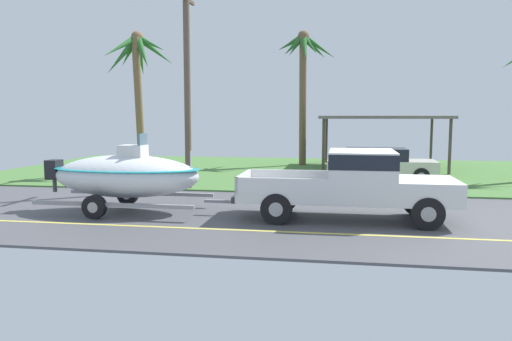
% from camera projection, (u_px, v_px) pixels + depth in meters
% --- Properties ---
extents(ground, '(36.00, 22.00, 0.11)m').
position_uv_depth(ground, '(379.00, 180.00, 21.33)').
color(ground, '#4C4C51').
extents(pickup_truck_towing, '(5.84, 2.09, 1.84)m').
position_uv_depth(pickup_truck_towing, '(360.00, 181.00, 13.12)').
color(pickup_truck_towing, silver).
rests_on(pickup_truck_towing, ground).
extents(boat_on_trailer, '(5.62, 2.35, 2.25)m').
position_uv_depth(boat_on_trailer, '(126.00, 176.00, 14.21)').
color(boat_on_trailer, gray).
rests_on(boat_on_trailer, ground).
extents(parked_sedan_far, '(4.46, 1.85, 1.38)m').
position_uv_depth(parked_sedan_far, '(380.00, 165.00, 21.01)').
color(parked_sedan_far, beige).
rests_on(parked_sedan_far, ground).
extents(carport_awning, '(6.23, 5.31, 2.73)m').
position_uv_depth(carport_awning, '(382.00, 118.00, 25.38)').
color(carport_awning, '#4C4238').
rests_on(carport_awning, ground).
extents(palm_tree_near_left, '(3.21, 3.49, 7.22)m').
position_uv_depth(palm_tree_near_left, '(304.00, 63.00, 26.50)').
color(palm_tree_near_left, brown).
rests_on(palm_tree_near_left, ground).
extents(palm_tree_near_right, '(2.78, 3.26, 6.49)m').
position_uv_depth(palm_tree_near_right, '(137.00, 67.00, 22.28)').
color(palm_tree_near_right, brown).
rests_on(palm_tree_near_right, ground).
extents(utility_pole, '(0.24, 1.80, 7.53)m').
position_uv_depth(utility_pole, '(187.00, 83.00, 18.24)').
color(utility_pole, brown).
rests_on(utility_pole, ground).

